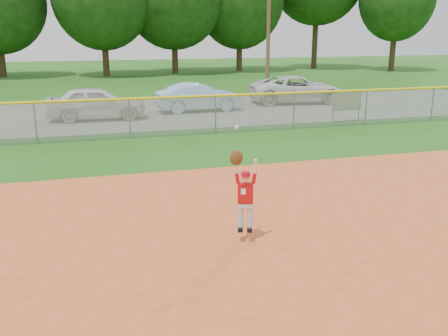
# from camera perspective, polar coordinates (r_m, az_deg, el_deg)

# --- Properties ---
(ground) EXTENTS (120.00, 120.00, 0.00)m
(ground) POSITION_cam_1_polar(r_m,az_deg,el_deg) (9.79, -4.91, -8.65)
(ground) COLOR #1F5613
(ground) RESTS_ON ground
(clay_infield) EXTENTS (24.00, 16.00, 0.04)m
(clay_infield) POSITION_cam_1_polar(r_m,az_deg,el_deg) (7.21, -0.11, -18.03)
(clay_infield) COLOR #C94F24
(clay_infield) RESTS_ON ground
(parking_strip) EXTENTS (44.00, 10.00, 0.03)m
(parking_strip) POSITION_cam_1_polar(r_m,az_deg,el_deg) (25.15, -11.95, 6.15)
(parking_strip) COLOR gray
(parking_strip) RESTS_ON ground
(car_white_a) EXTENTS (4.42, 1.91, 1.49)m
(car_white_a) POSITION_cam_1_polar(r_m,az_deg,el_deg) (23.45, -14.37, 7.21)
(car_white_a) COLOR silver
(car_white_a) RESTS_ON parking_strip
(car_blue) EXTENTS (4.29, 1.73, 1.39)m
(car_blue) POSITION_cam_1_polar(r_m,az_deg,el_deg) (25.11, -2.86, 8.09)
(car_blue) COLOR #96C1E0
(car_blue) RESTS_ON parking_strip
(car_white_b) EXTENTS (5.62, 3.14, 1.49)m
(car_white_b) POSITION_cam_1_polar(r_m,az_deg,el_deg) (28.29, 8.42, 8.89)
(car_white_b) COLOR silver
(car_white_b) RESTS_ON parking_strip
(sponsor_sign) EXTENTS (1.58, 0.32, 1.41)m
(sponsor_sign) POSITION_cam_1_polar(r_m,az_deg,el_deg) (22.78, 13.88, 7.41)
(sponsor_sign) COLOR gray
(sponsor_sign) RESTS_ON ground
(outfield_fence) EXTENTS (40.06, 0.10, 1.55)m
(outfield_fence) POSITION_cam_1_polar(r_m,az_deg,el_deg) (19.10, -10.75, 5.92)
(outfield_fence) COLOR gray
(outfield_fence) RESTS_ON ground
(power_lines) EXTENTS (19.40, 0.24, 9.00)m
(power_lines) POSITION_cam_1_polar(r_m,az_deg,el_deg) (30.89, -11.38, 16.57)
(power_lines) COLOR #4C3823
(power_lines) RESTS_ON ground
(ballplayer) EXTENTS (0.52, 0.32, 2.06)m
(ballplayer) POSITION_cam_1_polar(r_m,az_deg,el_deg) (9.46, 2.31, -2.70)
(ballplayer) COLOR silver
(ballplayer) RESTS_ON ground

